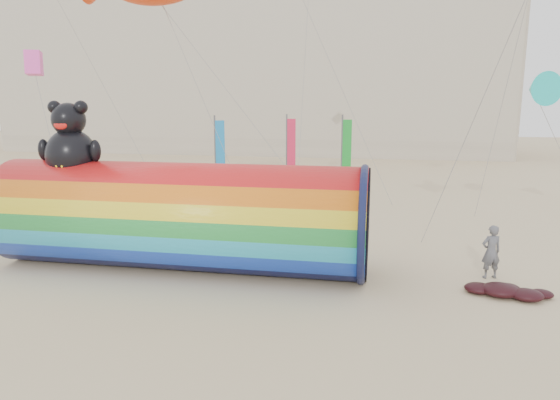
% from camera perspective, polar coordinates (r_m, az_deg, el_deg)
% --- Properties ---
extents(ground, '(160.00, 160.00, 0.00)m').
position_cam_1_polar(ground, '(17.59, -2.56, -8.56)').
color(ground, '#CCB58C').
rests_on(ground, ground).
extents(hotel_building, '(60.40, 15.40, 20.60)m').
position_cam_1_polar(hotel_building, '(64.22, -3.53, 14.92)').
color(hotel_building, '#B7AD99').
rests_on(hotel_building, ground).
extents(windsock_assembly, '(13.19, 4.02, 6.08)m').
position_cam_1_polar(windsock_assembly, '(18.18, -11.30, -1.51)').
color(windsock_assembly, red).
rests_on(windsock_assembly, ground).
extents(kite_handler, '(0.78, 0.63, 1.86)m').
position_cam_1_polar(kite_handler, '(18.46, 22.98, -5.48)').
color(kite_handler, '#55565C').
rests_on(kite_handler, ground).
extents(fabric_bundle, '(2.62, 1.35, 0.41)m').
position_cam_1_polar(fabric_bundle, '(17.20, 24.52, -9.43)').
color(fabric_bundle, '#36090F').
rests_on(fabric_bundle, ground).
extents(festival_banners, '(7.93, 4.09, 5.20)m').
position_cam_1_polar(festival_banners, '(31.39, 0.70, 5.05)').
color(festival_banners, '#59595E').
rests_on(festival_banners, ground).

